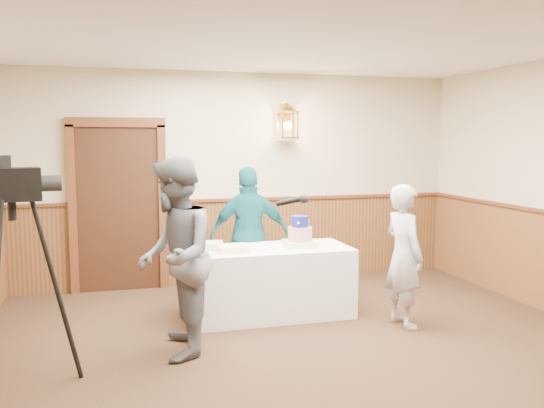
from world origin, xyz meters
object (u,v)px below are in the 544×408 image
(interviewer, at_px, (175,257))
(assistant_p, at_px, (250,235))
(tv_camera_rig, at_px, (16,291))
(baker, at_px, (404,256))
(sheet_cake_yellow, at_px, (233,249))
(tiered_cake, at_px, (300,235))
(sheet_cake_green, at_px, (208,246))
(display_table, at_px, (267,282))

(interviewer, bearing_deg, assistant_p, 152.59)
(interviewer, xyz_separation_m, assistant_p, (1.02, 1.46, -0.08))
(tv_camera_rig, bearing_deg, baker, -0.87)
(sheet_cake_yellow, bearing_deg, tv_camera_rig, -149.21)
(tiered_cake, relative_size, interviewer, 0.19)
(tiered_cake, xyz_separation_m, tv_camera_rig, (-2.69, -1.25, -0.12))
(tiered_cake, relative_size, tv_camera_rig, 0.20)
(interviewer, xyz_separation_m, baker, (2.34, 0.20, -0.15))
(sheet_cake_green, relative_size, interviewer, 0.18)
(sheet_cake_yellow, relative_size, interviewer, 0.17)
(tiered_cake, bearing_deg, sheet_cake_green, 172.67)
(sheet_cake_yellow, height_order, tv_camera_rig, tv_camera_rig)
(interviewer, height_order, assistant_p, interviewer)
(interviewer, relative_size, tv_camera_rig, 1.04)
(sheet_cake_green, distance_m, assistant_p, 0.73)
(interviewer, bearing_deg, baker, 102.37)
(sheet_cake_green, bearing_deg, tv_camera_rig, -140.85)
(baker, height_order, tv_camera_rig, tv_camera_rig)
(interviewer, distance_m, baker, 2.36)
(sheet_cake_yellow, height_order, sheet_cake_green, sheet_cake_green)
(display_table, relative_size, assistant_p, 1.12)
(display_table, bearing_deg, sheet_cake_green, 170.77)
(display_table, relative_size, baker, 1.22)
(display_table, bearing_deg, sheet_cake_yellow, -161.55)
(baker, xyz_separation_m, tv_camera_rig, (-3.59, -0.57, 0.03))
(tiered_cake, distance_m, baker, 1.14)
(display_table, height_order, interviewer, interviewer)
(sheet_cake_yellow, bearing_deg, display_table, 18.45)
(tiered_cake, distance_m, assistant_p, 0.72)
(sheet_cake_yellow, distance_m, tv_camera_rig, 2.24)
(tv_camera_rig, bearing_deg, assistant_p, 29.10)
(sheet_cake_green, bearing_deg, baker, -23.34)
(tv_camera_rig, bearing_deg, sheet_cake_green, 29.29)
(tiered_cake, xyz_separation_m, sheet_cake_green, (-1.00, 0.13, -0.10))
(display_table, height_order, tiered_cake, tiered_cake)
(assistant_p, bearing_deg, sheet_cake_green, 41.83)
(display_table, distance_m, sheet_cake_green, 0.76)
(interviewer, distance_m, assistant_p, 1.79)
(sheet_cake_yellow, relative_size, sheet_cake_green, 0.95)
(baker, bearing_deg, tv_camera_rig, 92.56)
(display_table, xyz_separation_m, assistant_p, (-0.06, 0.55, 0.43))
(sheet_cake_yellow, distance_m, interviewer, 1.03)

